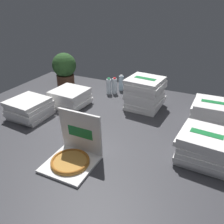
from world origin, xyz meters
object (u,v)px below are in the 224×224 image
at_px(pizza_stack_center_near, 70,97).
at_px(water_bottle_0, 109,86).
at_px(pizza_stack_left_mid, 29,108).
at_px(pizza_stack_left_far, 211,110).
at_px(potted_plant, 65,68).
at_px(pizza_stack_center_far, 203,146).
at_px(water_bottle_1, 114,86).
at_px(pizza_stack_left_near, 145,93).
at_px(water_bottle_2, 121,83).
at_px(open_pizza_box, 73,154).

distance_m(pizza_stack_center_near, water_bottle_0, 0.53).
bearing_deg(water_bottle_0, pizza_stack_left_mid, -117.13).
bearing_deg(pizza_stack_left_far, potted_plant, 175.01).
xyz_separation_m(pizza_stack_left_mid, pizza_stack_center_far, (1.63, 0.04, 0.02)).
bearing_deg(water_bottle_1, pizza_stack_left_near, -26.73).
xyz_separation_m(water_bottle_0, water_bottle_2, (0.09, 0.17, 0.00)).
height_order(pizza_stack_left_near, pizza_stack_left_mid, pizza_stack_left_near).
xyz_separation_m(water_bottle_0, water_bottle_1, (0.06, 0.04, 0.00)).
distance_m(pizza_stack_center_far, water_bottle_2, 1.48).
relative_size(open_pizza_box, water_bottle_0, 1.80).
relative_size(water_bottle_1, water_bottle_2, 1.00).
bearing_deg(water_bottle_0, water_bottle_1, 38.48).
bearing_deg(open_pizza_box, pizza_stack_center_far, 27.31).
xyz_separation_m(open_pizza_box, water_bottle_1, (-0.28, 1.32, 0.03)).
relative_size(pizza_stack_center_far, water_bottle_1, 1.92).
bearing_deg(water_bottle_2, open_pizza_box, -80.50).
relative_size(pizza_stack_left_near, water_bottle_1, 1.97).
xyz_separation_m(water_bottle_0, potted_plant, (-0.65, 0.00, 0.14)).
height_order(pizza_stack_left_far, water_bottle_2, water_bottle_2).
height_order(open_pizza_box, pizza_stack_center_near, open_pizza_box).
bearing_deg(water_bottle_2, pizza_stack_left_mid, -117.30).
distance_m(water_bottle_2, potted_plant, 0.77).
bearing_deg(pizza_stack_left_near, open_pizza_box, -99.54).
relative_size(pizza_stack_center_near, water_bottle_2, 1.95).
relative_size(pizza_stack_left_near, water_bottle_0, 1.97).
distance_m(pizza_stack_left_far, water_bottle_1, 1.15).
relative_size(pizza_stack_left_far, water_bottle_1, 1.86).
height_order(pizza_stack_center_near, water_bottle_1, water_bottle_1).
height_order(open_pizza_box, pizza_stack_left_mid, open_pizza_box).
bearing_deg(water_bottle_1, potted_plant, -176.81).
bearing_deg(pizza_stack_center_near, pizza_stack_left_near, 21.13).
relative_size(open_pizza_box, pizza_stack_center_near, 0.92).
relative_size(pizza_stack_center_far, pizza_stack_center_near, 0.99).
height_order(pizza_stack_left_mid, pizza_stack_left_far, pizza_stack_left_far).
distance_m(pizza_stack_center_far, pizza_stack_left_far, 0.69).
height_order(pizza_stack_left_near, pizza_stack_center_near, pizza_stack_left_near).
relative_size(water_bottle_1, potted_plant, 0.46).
distance_m(pizza_stack_left_near, water_bottle_1, 0.52).
xyz_separation_m(pizza_stack_left_mid, pizza_stack_center_near, (0.21, 0.40, 0.00)).
xyz_separation_m(pizza_stack_center_far, potted_plant, (-1.82, 0.85, 0.13)).
xyz_separation_m(pizza_stack_left_far, water_bottle_1, (-1.13, 0.20, 0.00)).
bearing_deg(pizza_stack_left_far, pizza_stack_center_far, -91.06).
height_order(water_bottle_2, potted_plant, potted_plant).
bearing_deg(potted_plant, pizza_stack_center_near, -49.79).
bearing_deg(open_pizza_box, water_bottle_0, 104.63).
distance_m(pizza_stack_center_far, pizza_stack_center_near, 1.46).
distance_m(open_pizza_box, water_bottle_2, 1.47).
bearing_deg(pizza_stack_center_near, pizza_stack_left_far, 12.80).
height_order(pizza_stack_left_far, potted_plant, potted_plant).
xyz_separation_m(pizza_stack_center_near, water_bottle_2, (0.33, 0.65, 0.00)).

